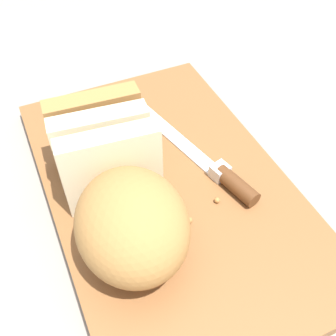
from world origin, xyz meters
TOP-DOWN VIEW (x-y plane):
  - ground_plane at (0.00, 0.00)m, footprint 3.00×3.00m
  - cutting_board at (0.00, 0.00)m, footprint 0.48×0.31m
  - bread_loaf at (-0.03, 0.07)m, footprint 0.25×0.13m
  - bread_knife at (-0.01, -0.07)m, footprint 0.24×0.08m
  - crumb_near_knife at (-0.06, 0.00)m, footprint 0.01×0.01m
  - crumb_near_loaf at (-0.05, -0.04)m, footprint 0.01×0.01m

SIDE VIEW (x-z plane):
  - ground_plane at x=0.00m, z-range 0.00..0.00m
  - cutting_board at x=0.00m, z-range 0.00..0.02m
  - crumb_near_loaf at x=-0.05m, z-range 0.02..0.03m
  - crumb_near_knife at x=-0.06m, z-range 0.02..0.03m
  - bread_knife at x=-0.01m, z-range 0.02..0.04m
  - bread_loaf at x=-0.03m, z-range 0.02..0.13m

